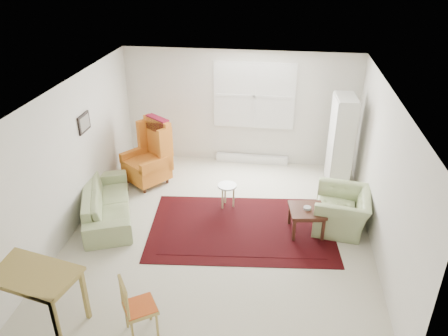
# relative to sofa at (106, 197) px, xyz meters

# --- Properties ---
(room) EXTENTS (5.04, 5.54, 2.51)m
(room) POSITION_rel_sofa_xyz_m (2.12, 0.07, 0.85)
(room) COLOR beige
(room) RESTS_ON ground
(rug) EXTENTS (3.34, 2.33, 0.03)m
(rug) POSITION_rel_sofa_xyz_m (2.44, -0.06, -0.39)
(rug) COLOR black
(rug) RESTS_ON ground
(sofa) EXTENTS (1.46, 2.14, 0.81)m
(sofa) POSITION_rel_sofa_xyz_m (0.00, 0.00, 0.00)
(sofa) COLOR #8C9B67
(sofa) RESTS_ON ground
(armchair) EXTENTS (1.02, 1.13, 0.80)m
(armchair) POSITION_rel_sofa_xyz_m (4.13, 0.25, -0.00)
(armchair) COLOR #8C9B67
(armchair) RESTS_ON ground
(wingback_chair) EXTENTS (1.12, 1.13, 1.35)m
(wingback_chair) POSITION_rel_sofa_xyz_m (0.35, 1.30, 0.27)
(wingback_chair) COLOR orange
(wingback_chair) RESTS_ON ground
(coffee_table) EXTENTS (0.65, 0.65, 0.47)m
(coffee_table) POSITION_rel_sofa_xyz_m (3.53, -0.01, -0.17)
(coffee_table) COLOR #401E13
(coffee_table) RESTS_ON ground
(stool) EXTENTS (0.38, 0.38, 0.47)m
(stool) POSITION_rel_sofa_xyz_m (2.09, 0.62, -0.17)
(stool) COLOR white
(stool) RESTS_ON ground
(cabinet) EXTENTS (0.43, 0.76, 1.86)m
(cabinet) POSITION_rel_sofa_xyz_m (4.20, 1.83, 0.53)
(cabinet) COLOR silver
(cabinet) RESTS_ON ground
(desk) EXTENTS (1.42, 0.92, 0.83)m
(desk) POSITION_rel_sofa_xyz_m (0.00, -2.49, 0.01)
(desk) COLOR olive
(desk) RESTS_ON ground
(desk_chair) EXTENTS (0.53, 0.53, 0.88)m
(desk_chair) POSITION_rel_sofa_xyz_m (1.43, -2.49, 0.04)
(desk_chair) COLOR olive
(desk_chair) RESTS_ON ground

